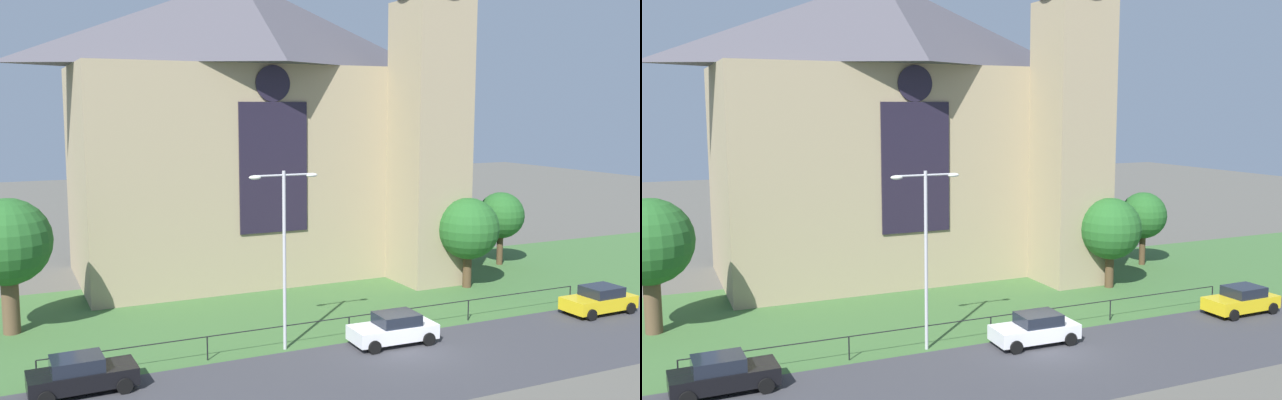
{
  "view_description": "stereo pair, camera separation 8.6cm",
  "coord_description": "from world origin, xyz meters",
  "views": [
    {
      "loc": [
        -16.92,
        -27.38,
        11.36
      ],
      "look_at": [
        -0.63,
        8.0,
        6.22
      ],
      "focal_mm": 39.41,
      "sensor_mm": 36.0,
      "label": 1
    },
    {
      "loc": [
        -16.84,
        -27.42,
        11.36
      ],
      "look_at": [
        -0.63,
        8.0,
        6.22
      ],
      "focal_mm": 39.41,
      "sensor_mm": 36.0,
      "label": 2
    }
  ],
  "objects": [
    {
      "name": "tree_right_near",
      "position": [
        9.82,
        8.33,
        3.76
      ],
      "size": [
        3.89,
        3.89,
        5.73
      ],
      "color": "#4C3823",
      "rests_on": "ground"
    },
    {
      "name": "grass_verge",
      "position": [
        0.0,
        8.0,
        0.0
      ],
      "size": [
        120.0,
        20.0,
        0.01
      ],
      "primitive_type": "cube",
      "color": "#3D6633",
      "rests_on": "ground"
    },
    {
      "name": "road_asphalt",
      "position": [
        0.0,
        -2.0,
        0.0
      ],
      "size": [
        120.0,
        8.0,
        0.01
      ],
      "primitive_type": "cube",
      "color": "#38383D",
      "rests_on": "ground"
    },
    {
      "name": "streetlamp_near",
      "position": [
        -5.04,
        2.4,
        5.37
      ],
      "size": [
        3.37,
        0.26,
        8.48
      ],
      "color": "#B2B2B7",
      "rests_on": "ground"
    },
    {
      "name": "parked_car_yellow",
      "position": [
        13.07,
        0.59,
        0.74
      ],
      "size": [
        4.23,
        2.08,
        1.51
      ],
      "rotation": [
        0.0,
        0.0,
        3.16
      ],
      "color": "gold",
      "rests_on": "ground"
    },
    {
      "name": "tree_left_far",
      "position": [
        -16.73,
        10.38,
        4.64
      ],
      "size": [
        4.39,
        4.39,
        6.92
      ],
      "color": "brown",
      "rests_on": "ground"
    },
    {
      "name": "parked_car_white",
      "position": [
        0.03,
        0.92,
        0.74
      ],
      "size": [
        4.24,
        2.11,
        1.51
      ],
      "rotation": [
        0.0,
        0.0,
        3.12
      ],
      "color": "silver",
      "rests_on": "ground"
    },
    {
      "name": "ground",
      "position": [
        0.0,
        10.0,
        0.0
      ],
      "size": [
        160.0,
        160.0,
        0.0
      ],
      "primitive_type": "plane",
      "color": "#56544C"
    },
    {
      "name": "church_building",
      "position": [
        -0.81,
        18.18,
        10.27
      ],
      "size": [
        23.2,
        16.2,
        26.0
      ],
      "color": "tan",
      "rests_on": "ground"
    },
    {
      "name": "iron_railing",
      "position": [
        -1.58,
        2.5,
        0.97
      ],
      "size": [
        28.82,
        0.07,
        1.13
      ],
      "color": "black",
      "rests_on": "ground"
    },
    {
      "name": "tree_right_far",
      "position": [
        15.95,
        12.7,
        3.6
      ],
      "size": [
        3.35,
        3.35,
        5.3
      ],
      "color": "#4C3823",
      "rests_on": "ground"
    },
    {
      "name": "parked_car_black",
      "position": [
        -14.35,
        1.09,
        0.74
      ],
      "size": [
        4.25,
        2.13,
        1.51
      ],
      "rotation": [
        0.0,
        0.0,
        0.03
      ],
      "color": "black",
      "rests_on": "ground"
    }
  ]
}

